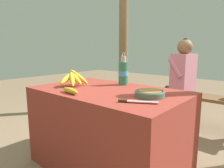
# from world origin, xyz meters

# --- Properties ---
(ground_plane) EXTENTS (12.00, 12.00, 0.00)m
(ground_plane) POSITION_xyz_m (0.00, 0.00, 0.00)
(ground_plane) COLOR #846B51
(market_counter) EXTENTS (1.24, 0.76, 0.68)m
(market_counter) POSITION_xyz_m (0.00, 0.00, 0.34)
(market_counter) COLOR maroon
(market_counter) RESTS_ON ground_plane
(banana_bunch_ripe) EXTENTS (0.19, 0.34, 0.16)m
(banana_bunch_ripe) POSITION_xyz_m (-0.34, -0.07, 0.76)
(banana_bunch_ripe) COLOR #4C381E
(banana_bunch_ripe) RESTS_ON market_counter
(serving_bowl) EXTENTS (0.21, 0.21, 0.04)m
(serving_bowl) POSITION_xyz_m (0.38, 0.01, 0.71)
(serving_bowl) COLOR #4C6B5B
(serving_bowl) RESTS_ON market_counter
(water_bottle) EXTENTS (0.09, 0.09, 0.30)m
(water_bottle) POSITION_xyz_m (-0.04, 0.26, 0.80)
(water_bottle) COLOR #337556
(water_bottle) RESTS_ON market_counter
(loose_banana_front) EXTENTS (0.21, 0.07, 0.04)m
(loose_banana_front) POSITION_xyz_m (-0.12, -0.29, 0.70)
(loose_banana_front) COLOR gold
(loose_banana_front) RESTS_ON market_counter
(knife) EXTENTS (0.22, 0.14, 0.02)m
(knife) POSITION_xyz_m (0.39, -0.20, 0.69)
(knife) COLOR #BCBCC1
(knife) RESTS_ON market_counter
(wooden_bench) EXTENTS (1.39, 0.32, 0.45)m
(wooden_bench) POSITION_xyz_m (0.24, 1.35, 0.37)
(wooden_bench) COLOR brown
(wooden_bench) RESTS_ON ground_plane
(seated_vendor) EXTENTS (0.42, 0.40, 1.14)m
(seated_vendor) POSITION_xyz_m (0.06, 1.32, 0.66)
(seated_vendor) COLOR #232328
(seated_vendor) RESTS_ON ground_plane
(support_post_near) EXTENTS (0.15, 0.15, 2.53)m
(support_post_near) POSITION_xyz_m (-1.00, 1.50, 1.27)
(support_post_near) COLOR brown
(support_post_near) RESTS_ON ground_plane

